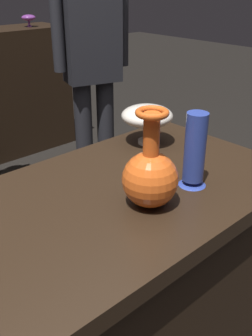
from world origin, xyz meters
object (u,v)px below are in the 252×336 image
vase_left_accent (147,117)px  visitor_near_right (92,57)px  vase_centerpiece (150,175)px  vase_tall_behind (195,152)px  shelf_vase_far_right (29,18)px

vase_left_accent → visitor_near_right: bearing=62.3°
visitor_near_right → vase_centerpiece: bearing=74.9°
vase_tall_behind → shelf_vase_far_right: bearing=70.6°
vase_centerpiece → visitor_near_right: visitor_near_right is taller
vase_centerpiece → visitor_near_right: 1.49m
vase_left_accent → shelf_vase_far_right: shelf_vase_far_right is taller
vase_centerpiece → vase_tall_behind: (0.17, -0.01, 0.02)m
shelf_vase_far_right → visitor_near_right: size_ratio=0.07×
vase_tall_behind → visitor_near_right: 1.41m
vase_left_accent → shelf_vase_far_right: (0.67, 1.96, 0.15)m
visitor_near_right → vase_tall_behind: bearing=80.9°
vase_left_accent → visitor_near_right: size_ratio=0.12×
vase_tall_behind → shelf_vase_far_right: shelf_vase_far_right is taller
vase_left_accent → visitor_near_right: visitor_near_right is taller
vase_centerpiece → vase_left_accent: 0.43m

